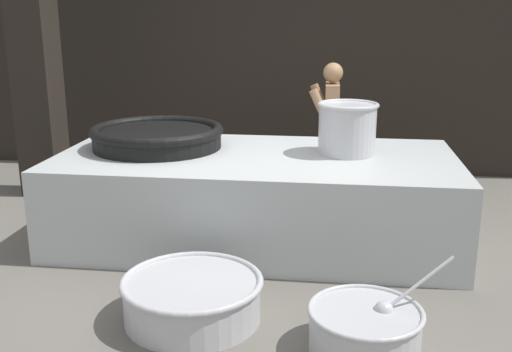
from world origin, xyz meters
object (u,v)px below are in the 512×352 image
Objects in this scene: prep_bowl_meat at (192,296)px; giant_wok_near at (157,136)px; prep_bowl_vegetables at (365,328)px; stock_pot at (347,128)px; cook at (330,128)px.

giant_wok_near is at bearing 112.89° from prep_bowl_meat.
prep_bowl_vegetables is 0.92× the size of prep_bowl_meat.
stock_pot is at bearing -0.78° from giant_wok_near.
cook reaches higher than prep_bowl_meat.
prep_bowl_vegetables is (1.92, -2.03, -0.77)m from giant_wok_near.
giant_wok_near is 0.82× the size of cook.
prep_bowl_meat is (-0.90, -2.89, -0.67)m from cook.
giant_wok_near is at bearing 133.40° from prep_bowl_vegetables.
prep_bowl_vegetables is at bearing 93.97° from cook.
prep_bowl_meat is at bearing -67.11° from giant_wok_near.
cook is 3.10m from prep_bowl_meat.
prep_bowl_vegetables is (0.28, -3.16, -0.68)m from cook.
prep_bowl_vegetables is 1.21m from prep_bowl_meat.
giant_wok_near reaches higher than prep_bowl_vegetables.
cook reaches higher than giant_wok_near.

